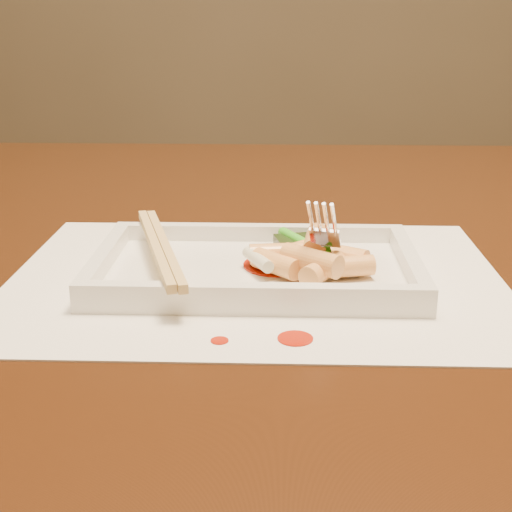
{
  "coord_description": "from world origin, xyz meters",
  "views": [
    {
      "loc": [
        0.06,
        -0.7,
        0.96
      ],
      "look_at": [
        0.04,
        -0.16,
        0.77
      ],
      "focal_mm": 50.0,
      "sensor_mm": 36.0,
      "label": 1
    }
  ],
  "objects_px": {
    "placemat": "(256,278)",
    "fork": "(344,174)",
    "plate_base": "(256,272)",
    "table": "(220,313)",
    "chopstick_a": "(155,246)"
  },
  "relations": [
    {
      "from": "placemat",
      "to": "plate_base",
      "type": "relative_size",
      "value": 1.54
    },
    {
      "from": "placemat",
      "to": "plate_base",
      "type": "distance_m",
      "value": 0.0
    },
    {
      "from": "placemat",
      "to": "plate_base",
      "type": "height_order",
      "value": "plate_base"
    },
    {
      "from": "plate_base",
      "to": "table",
      "type": "bearing_deg",
      "value": 105.49
    },
    {
      "from": "table",
      "to": "plate_base",
      "type": "xyz_separation_m",
      "value": [
        0.04,
        -0.16,
        0.11
      ]
    },
    {
      "from": "fork",
      "to": "plate_base",
      "type": "bearing_deg",
      "value": -165.58
    },
    {
      "from": "placemat",
      "to": "fork",
      "type": "xyz_separation_m",
      "value": [
        0.07,
        0.02,
        0.08
      ]
    },
    {
      "from": "table",
      "to": "plate_base",
      "type": "distance_m",
      "value": 0.2
    },
    {
      "from": "plate_base",
      "to": "chopstick_a",
      "type": "distance_m",
      "value": 0.08
    },
    {
      "from": "table",
      "to": "chopstick_a",
      "type": "bearing_deg",
      "value": -103.52
    },
    {
      "from": "chopstick_a",
      "to": "plate_base",
      "type": "bearing_deg",
      "value": 0.0
    },
    {
      "from": "placemat",
      "to": "plate_base",
      "type": "bearing_deg",
      "value": 0.0
    },
    {
      "from": "plate_base",
      "to": "chopstick_a",
      "type": "height_order",
      "value": "chopstick_a"
    },
    {
      "from": "fork",
      "to": "table",
      "type": "bearing_deg",
      "value": 129.05
    },
    {
      "from": "placemat",
      "to": "chopstick_a",
      "type": "bearing_deg",
      "value": 180.0
    }
  ]
}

